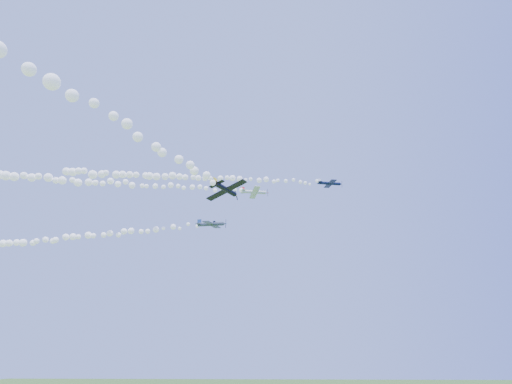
# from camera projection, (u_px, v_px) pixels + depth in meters

# --- Properties ---
(plane_white) EXTENTS (7.99, 8.46, 2.30)m
(plane_white) POSITION_uv_depth(u_px,v_px,m) (255.00, 192.00, 120.00)
(plane_white) COLOR silver
(smoke_trail_white) EXTENTS (72.58, 21.20, 3.29)m
(smoke_trail_white) POSITION_uv_depth(u_px,v_px,m) (106.00, 182.00, 112.68)
(smoke_trail_white) COLOR white
(plane_navy) EXTENTS (7.03, 7.45, 2.23)m
(plane_navy) POSITION_uv_depth(u_px,v_px,m) (330.00, 183.00, 115.26)
(plane_navy) COLOR #0C1235
(smoke_trail_navy) EXTENTS (66.72, 14.86, 2.77)m
(smoke_trail_navy) POSITION_uv_depth(u_px,v_px,m) (195.00, 177.00, 110.90)
(smoke_trail_navy) COLOR white
(plane_grey) EXTENTS (8.00, 8.45, 2.77)m
(plane_grey) POSITION_uv_depth(u_px,v_px,m) (212.00, 224.00, 106.28)
(plane_grey) COLOR #3D465A
(smoke_trail_grey) EXTENTS (77.70, 20.31, 3.49)m
(smoke_trail_grey) POSITION_uv_depth(u_px,v_px,m) (69.00, 238.00, 117.38)
(smoke_trail_grey) COLOR white
(plane_black) EXTENTS (7.97, 7.77, 2.62)m
(plane_black) POSITION_uv_depth(u_px,v_px,m) (226.00, 190.00, 79.93)
(plane_black) COLOR black
(smoke_trail_black) EXTENTS (33.97, 73.62, 3.19)m
(smoke_trail_black) POSITION_uv_depth(u_px,v_px,m) (17.00, 59.00, 44.66)
(smoke_trail_black) COLOR white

